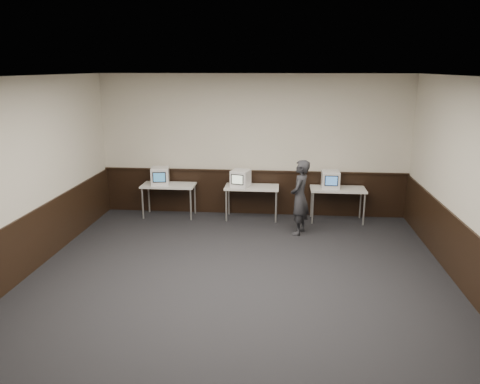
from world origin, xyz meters
name	(u,v)px	position (x,y,z in m)	size (l,w,h in m)	color
floor	(235,291)	(0.00, 0.00, 0.00)	(8.00, 8.00, 0.00)	black
ceiling	(235,77)	(0.00, 0.00, 3.20)	(8.00, 8.00, 0.00)	white
back_wall	(253,146)	(0.00, 4.00, 1.60)	(7.00, 7.00, 0.00)	beige
front_wall	(169,353)	(0.00, -4.00, 1.60)	(7.00, 7.00, 0.00)	beige
left_wall	(6,185)	(-3.50, 0.00, 1.60)	(8.00, 8.00, 0.00)	beige
wainscot_back	(253,193)	(0.00, 3.98, 0.50)	(6.98, 0.04, 1.00)	black
wainscot_left	(16,253)	(-3.48, 0.00, 0.50)	(0.04, 7.98, 1.00)	black
wainscot_right	(475,270)	(3.48, 0.00, 0.50)	(0.04, 7.98, 1.00)	black
wainscot_rail	(253,171)	(0.00, 3.96, 1.02)	(6.98, 0.06, 0.04)	black
desk_left	(169,187)	(-1.90, 3.60, 0.68)	(1.20, 0.60, 0.75)	silver
desk_center	(252,189)	(0.00, 3.60, 0.68)	(1.20, 0.60, 0.75)	silver
desk_right	(338,191)	(1.90, 3.60, 0.68)	(1.20, 0.60, 0.75)	silver
emac_left	(160,176)	(-2.08, 3.58, 0.95)	(0.46, 0.47, 0.39)	white
emac_center	(241,178)	(-0.25, 3.55, 0.94)	(0.47, 0.48, 0.38)	white
emac_right	(330,180)	(1.73, 3.61, 0.94)	(0.38, 0.42, 0.38)	white
person	(300,197)	(1.04, 2.69, 0.77)	(0.56, 0.37, 1.54)	#25262B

